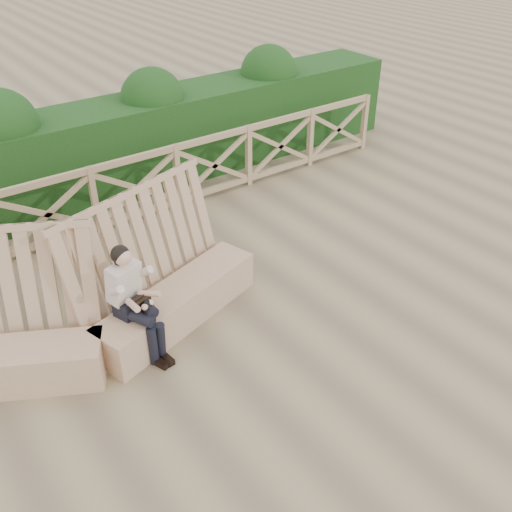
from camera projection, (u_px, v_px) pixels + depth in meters
ground at (274, 334)px, 6.87m from camera, size 60.00×60.00×0.00m
bench at (88, 319)px, 6.46m from camera, size 4.44×1.78×1.62m
woman at (133, 296)px, 6.25m from camera, size 0.48×0.82×1.36m
guardrail at (137, 188)px, 8.92m from camera, size 10.10×0.09×1.10m
hedge at (104, 152)px, 9.62m from camera, size 12.00×1.20×1.50m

